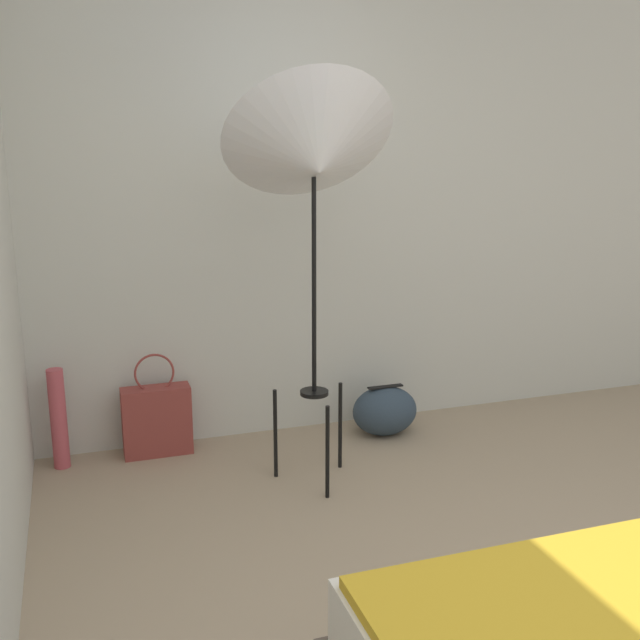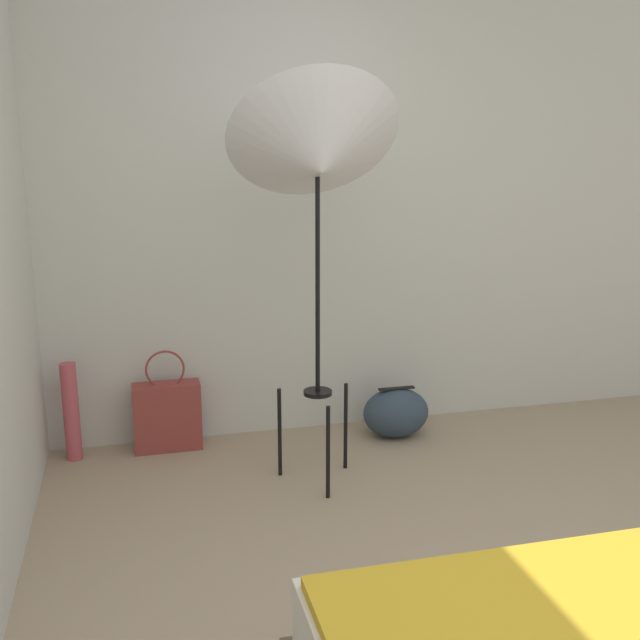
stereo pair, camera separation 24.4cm
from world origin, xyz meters
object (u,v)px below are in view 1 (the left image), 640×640
Objects in this scene: photo_umbrella at (314,156)px; paper_roll at (58,419)px; duffel_bag at (385,411)px; tote_bag at (157,420)px.

paper_roll is at bearing 154.85° from photo_umbrella.
photo_umbrella reaches higher than duffel_bag.
tote_bag is 1.06× the size of paper_roll.
duffel_bag is 0.72× the size of paper_roll.
photo_umbrella is 1.61m from duffel_bag.
photo_umbrella reaches higher than tote_bag.
tote_bag is (-0.70, 0.57, -1.39)m from photo_umbrella.
paper_roll is (-0.49, -0.01, 0.07)m from tote_bag.
paper_roll is (-1.20, 0.56, -1.32)m from photo_umbrella.
tote_bag reaches higher than duffel_bag.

